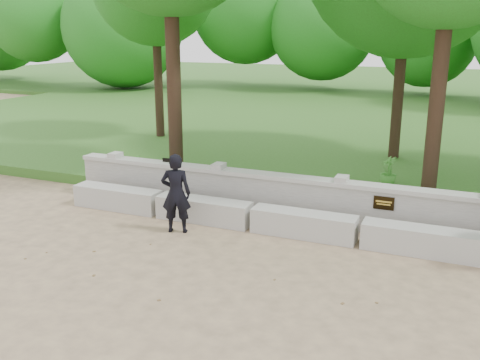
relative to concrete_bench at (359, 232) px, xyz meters
The scene contains 8 objects.
ground 1.91m from the concrete_bench, 90.00° to the right, with size 80.00×80.00×0.00m, color tan.
lawn 12.10m from the concrete_bench, 90.00° to the left, with size 40.00×22.00×0.25m, color #305A1C.
concrete_bench is the anchor object (origin of this frame).
parapet_wall 0.74m from the concrete_bench, 89.99° to the left, with size 12.50×0.35×0.90m.
man_main 3.32m from the concrete_bench, 167.92° to the right, with size 0.62×0.58×1.47m.
shrub_a 5.61m from the concrete_bench, 165.53° to the left, with size 0.28×0.19×0.54m, color #418B2F.
shrub_b 2.25m from the concrete_bench, 38.77° to the left, with size 0.28×0.23×0.51m, color #418B2F.
shrub_d 3.03m from the concrete_bench, 89.14° to the left, with size 0.37×0.33×0.67m, color #418B2F.
Camera 1 is at (1.45, -6.85, 3.58)m, focal length 40.00 mm.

